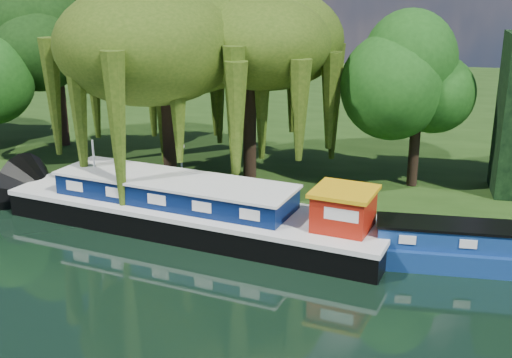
# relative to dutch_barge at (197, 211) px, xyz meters

# --- Properties ---
(ground) EXTENTS (120.00, 120.00, 0.00)m
(ground) POSITION_rel_dutch_barge_xyz_m (-2.51, -6.64, -0.94)
(ground) COLOR black
(far_bank) EXTENTS (120.00, 52.00, 0.45)m
(far_bank) POSITION_rel_dutch_barge_xyz_m (-2.51, 27.36, -0.72)
(far_bank) COLOR #19330E
(far_bank) RESTS_ON ground
(dutch_barge) EXTENTS (18.49, 7.57, 3.81)m
(dutch_barge) POSITION_rel_dutch_barge_xyz_m (0.00, 0.00, 0.00)
(dutch_barge) COLOR black
(dutch_barge) RESTS_ON ground
(narrowboat) EXTENTS (13.09, 2.71, 1.90)m
(narrowboat) POSITION_rel_dutch_barge_xyz_m (12.64, -1.15, -0.27)
(narrowboat) COLOR navy
(narrowboat) RESTS_ON ground
(willow_left) EXTENTS (8.34, 8.34, 10.00)m
(willow_left) POSITION_rel_dutch_barge_xyz_m (-3.16, 5.29, 6.77)
(willow_left) COLOR black
(willow_left) RESTS_ON far_bank
(willow_right) EXTENTS (7.56, 7.56, 9.20)m
(willow_right) POSITION_rel_dutch_barge_xyz_m (0.86, 6.85, 6.22)
(willow_right) COLOR black
(willow_right) RESTS_ON far_bank
(tree_far_mid) EXTENTS (5.71, 5.71, 9.34)m
(tree_far_mid) POSITION_rel_dutch_barge_xyz_m (-12.45, 10.89, 5.94)
(tree_far_mid) COLOR black
(tree_far_mid) RESTS_ON far_bank
(tree_far_right) EXTENTS (4.75, 4.75, 7.77)m
(tree_far_right) POSITION_rel_dutch_barge_xyz_m (9.53, 7.39, 4.85)
(tree_far_right) COLOR black
(tree_far_right) RESTS_ON far_bank
(lamppost) EXTENTS (0.36, 0.36, 2.56)m
(lamppost) POSITION_rel_dutch_barge_xyz_m (-2.01, 3.86, 1.48)
(lamppost) COLOR silver
(lamppost) RESTS_ON far_bank
(mooring_posts) EXTENTS (19.16, 0.16, 1.00)m
(mooring_posts) POSITION_rel_dutch_barge_xyz_m (-3.01, 1.76, 0.01)
(mooring_posts) COLOR silver
(mooring_posts) RESTS_ON far_bank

